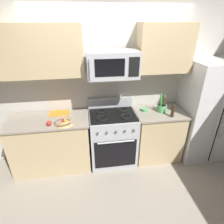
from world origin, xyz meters
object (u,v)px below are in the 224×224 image
range_oven (113,137)px  fruit_basket (64,122)px  utensil_crock (162,107)px  prep_bowl (144,110)px  microwave (113,64)px  cutting_board (59,113)px  bottle_soy (173,110)px  refrigerator (207,111)px  apple_loose (49,123)px

range_oven → fruit_basket: 0.91m
utensil_crock → prep_bowl: bearing=167.6°
microwave → cutting_board: bearing=169.7°
bottle_soy → range_oven: bearing=168.0°
refrigerator → cutting_board: (-2.51, 0.20, 0.05)m
range_oven → apple_loose: bearing=-169.5°
range_oven → bottle_soy: bottle_soy is taller
fruit_basket → apple_loose: fruit_basket is taller
fruit_basket → cutting_board: (-0.11, 0.37, -0.04)m
refrigerator → bottle_soy: bearing=-166.5°
apple_loose → bottle_soy: 1.88m
microwave → refrigerator: bearing=-1.5°
range_oven → cutting_board: (-0.86, 0.18, 0.44)m
microwave → cutting_board: size_ratio=2.35×
utensil_crock → fruit_basket: bearing=-172.7°
range_oven → prep_bowl: 0.72m
bottle_soy → refrigerator: bearing=13.5°
range_oven → cutting_board: range_oven is taller
apple_loose → refrigerator: bearing=3.5°
refrigerator → microwave: microwave is taller
cutting_board → prep_bowl: 1.41m
fruit_basket → prep_bowl: fruit_basket is taller
refrigerator → apple_loose: bearing=-176.5°
refrigerator → prep_bowl: (-1.10, 0.09, 0.07)m
range_oven → bottle_soy: 1.09m
range_oven → refrigerator: bearing=-0.6°
prep_bowl → refrigerator: bearing=-4.6°
apple_loose → cutting_board: bearing=73.8°
fruit_basket → utensil_crock: bearing=7.3°
refrigerator → apple_loose: size_ratio=23.04×
cutting_board → bottle_soy: (1.78, -0.38, 0.10)m
range_oven → utensil_crock: bearing=0.8°
bottle_soy → prep_bowl: 0.46m
range_oven → refrigerator: (1.66, -0.02, 0.39)m
prep_bowl → cutting_board: bearing=175.5°
cutting_board → prep_bowl: (1.41, -0.11, 0.02)m
cutting_board → range_oven: bearing=-12.0°
utensil_crock → range_oven: bearing=-179.2°
prep_bowl → microwave: bearing=-175.3°
refrigerator → bottle_soy: size_ratio=7.14×
utensil_crock → apple_loose: bearing=-173.9°
fruit_basket → prep_bowl: 1.32m
refrigerator → range_oven: bearing=179.4°
microwave → bottle_soy: size_ratio=3.02×
fruit_basket → range_oven: bearing=14.4°
range_oven → prep_bowl: (0.55, 0.07, 0.46)m
utensil_crock → bottle_soy: bearing=-65.7°
utensil_crock → fruit_basket: size_ratio=1.28×
microwave → utensil_crock: microwave is taller
utensil_crock → bottle_soy: (0.09, -0.21, 0.04)m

